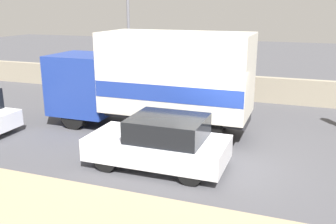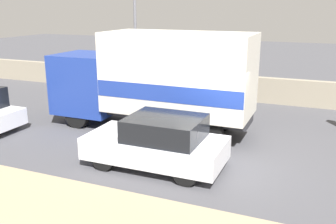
{
  "view_description": "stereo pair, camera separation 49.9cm",
  "coord_description": "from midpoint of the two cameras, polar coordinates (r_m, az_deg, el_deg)",
  "views": [
    {
      "loc": [
        2.38,
        -10.18,
        4.38
      ],
      "look_at": [
        -1.49,
        0.42,
        1.18
      ],
      "focal_mm": 40.0,
      "sensor_mm": 36.0,
      "label": 1
    },
    {
      "loc": [
        2.84,
        -10.0,
        4.38
      ],
      "look_at": [
        -1.49,
        0.42,
        1.18
      ],
      "focal_mm": 40.0,
      "sensor_mm": 36.0,
      "label": 2
    }
  ],
  "objects": [
    {
      "name": "ground_plane",
      "position": [
        11.31,
        5.16,
        -7.03
      ],
      "size": [
        80.0,
        80.0,
        0.0
      ],
      "primitive_type": "plane",
      "color": "#47474C"
    },
    {
      "name": "stone_wall_backdrop",
      "position": [
        18.23,
        11.42,
        3.53
      ],
      "size": [
        60.0,
        0.35,
        1.19
      ],
      "color": "gray",
      "rests_on": "ground_plane"
    },
    {
      "name": "street_lamp",
      "position": [
        18.61,
        -6.87,
        13.96
      ],
      "size": [
        0.56,
        0.28,
        6.53
      ],
      "color": "slate",
      "rests_on": "ground_plane"
    },
    {
      "name": "box_truck",
      "position": [
        13.28,
        -3.0,
        4.99
      ],
      "size": [
        7.38,
        2.34,
        3.54
      ],
      "rotation": [
        0.0,
        0.0,
        3.14
      ],
      "color": "navy",
      "rests_on": "ground_plane"
    },
    {
      "name": "car_hatchback",
      "position": [
        10.44,
        -2.51,
        -4.65
      ],
      "size": [
        3.88,
        1.84,
        1.48
      ],
      "rotation": [
        0.0,
        0.0,
        3.14
      ],
      "color": "silver",
      "rests_on": "ground_plane"
    }
  ]
}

